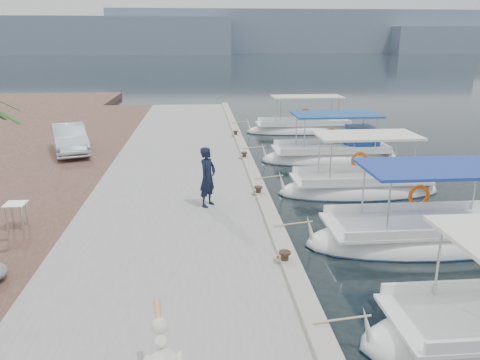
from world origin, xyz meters
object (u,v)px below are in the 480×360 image
at_px(fishing_caique_b, 424,238).
at_px(parked_car, 70,139).
at_px(fishing_caique_e, 303,130).
at_px(fisherman, 208,177).
at_px(fishing_caique_d, 332,156).
at_px(fishing_caique_c, 359,190).

bearing_deg(fishing_caique_b, parked_car, 140.90).
bearing_deg(fishing_caique_e, fisherman, -113.24).
distance_m(fishing_caique_d, fishing_caique_e, 7.10).
bearing_deg(fishing_caique_b, fishing_caique_c, 94.71).
bearing_deg(fishing_caique_d, fishing_caique_c, -94.20).
relative_size(fishing_caique_e, fisherman, 3.78).
relative_size(fishing_caique_b, fishing_caique_d, 1.04).
xyz_separation_m(fishing_caique_b, parked_car, (-12.24, 9.94, 1.03)).
relative_size(fishing_caique_e, parked_car, 1.78).
relative_size(fishing_caique_d, fisherman, 3.53).
relative_size(fisherman, parked_car, 0.47).
distance_m(fishing_caique_b, fisherman, 6.58).
xyz_separation_m(fishing_caique_c, fishing_caique_d, (0.36, 4.94, 0.07)).
xyz_separation_m(fishing_caique_d, parked_car, (-12.22, 0.45, 0.96)).
height_order(fishing_caique_c, fisherman, fisherman).
xyz_separation_m(fishing_caique_c, fisherman, (-5.68, -2.33, 1.31)).
bearing_deg(fishing_caique_e, fishing_caique_d, -91.04).
bearing_deg(fishing_caique_c, fisherman, -157.67).
bearing_deg(fishing_caique_e, fishing_caique_c, -92.34).
xyz_separation_m(fishing_caique_b, fishing_caique_d, (-0.01, 9.49, 0.07)).
distance_m(fishing_caique_c, fisherman, 6.28).
height_order(fishing_caique_d, parked_car, fishing_caique_d).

